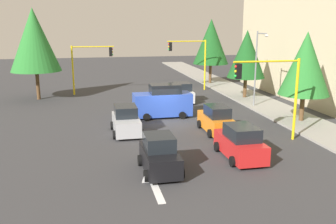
{
  "coord_description": "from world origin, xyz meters",
  "views": [
    {
      "loc": [
        28.22,
        -5.9,
        7.71
      ],
      "look_at": [
        1.32,
        -0.18,
        1.2
      ],
      "focal_mm": 40.37,
      "sensor_mm": 36.0,
      "label": 1
    }
  ],
  "objects_px": {
    "tree_roadside_far": "(211,42)",
    "traffic_signal_far_left": "(190,55)",
    "tree_roadside_near": "(306,64)",
    "delivery_van_blue": "(163,102)",
    "car_white": "(182,93)",
    "traffic_signal_far_right": "(90,60)",
    "car_black": "(160,155)",
    "tree_opposite_side": "(34,40)",
    "car_silver": "(126,121)",
    "tree_roadside_mid": "(247,54)",
    "traffic_signal_near_left": "(271,84)",
    "street_lamp_curbside": "(258,61)",
    "car_red": "(240,143)",
    "car_orange": "(216,120)"
  },
  "relations": [
    {
      "from": "traffic_signal_far_right",
      "to": "tree_opposite_side",
      "type": "xyz_separation_m",
      "value": [
        2.0,
        -5.36,
        2.26
      ]
    },
    {
      "from": "traffic_signal_far_right",
      "to": "tree_opposite_side",
      "type": "bearing_deg",
      "value": -69.53
    },
    {
      "from": "traffic_signal_far_left",
      "to": "tree_opposite_side",
      "type": "relative_size",
      "value": 0.63
    },
    {
      "from": "car_silver",
      "to": "tree_roadside_far",
      "type": "bearing_deg",
      "value": 147.34
    },
    {
      "from": "traffic_signal_far_right",
      "to": "tree_roadside_near",
      "type": "relative_size",
      "value": 0.75
    },
    {
      "from": "street_lamp_curbside",
      "to": "car_white",
      "type": "relative_size",
      "value": 1.94
    },
    {
      "from": "street_lamp_curbside",
      "to": "tree_roadside_near",
      "type": "height_order",
      "value": "tree_roadside_near"
    },
    {
      "from": "car_red",
      "to": "car_black",
      "type": "bearing_deg",
      "value": -77.85
    },
    {
      "from": "traffic_signal_far_right",
      "to": "traffic_signal_near_left",
      "type": "xyz_separation_m",
      "value": [
        20.0,
        11.31,
        0.09
      ]
    },
    {
      "from": "tree_opposite_side",
      "to": "tree_roadside_mid",
      "type": "xyz_separation_m",
      "value": [
        4.0,
        21.0,
        -1.44
      ]
    },
    {
      "from": "tree_roadside_far",
      "to": "car_black",
      "type": "bearing_deg",
      "value": -23.26
    },
    {
      "from": "tree_roadside_mid",
      "to": "delivery_van_blue",
      "type": "relative_size",
      "value": 1.47
    },
    {
      "from": "street_lamp_curbside",
      "to": "tree_roadside_near",
      "type": "xyz_separation_m",
      "value": [
        5.61,
        1.3,
        0.3
      ]
    },
    {
      "from": "tree_roadside_far",
      "to": "car_white",
      "type": "height_order",
      "value": "tree_roadside_far"
    },
    {
      "from": "tree_opposite_side",
      "to": "traffic_signal_near_left",
      "type": "bearing_deg",
      "value": 42.8
    },
    {
      "from": "tree_opposite_side",
      "to": "car_orange",
      "type": "relative_size",
      "value": 2.26
    },
    {
      "from": "delivery_van_blue",
      "to": "car_black",
      "type": "xyz_separation_m",
      "value": [
        11.71,
        -2.49,
        -0.39
      ]
    },
    {
      "from": "tree_opposite_side",
      "to": "car_red",
      "type": "height_order",
      "value": "tree_opposite_side"
    },
    {
      "from": "street_lamp_curbside",
      "to": "delivery_van_blue",
      "type": "distance_m",
      "value": 9.76
    },
    {
      "from": "traffic_signal_far_left",
      "to": "tree_roadside_far",
      "type": "xyz_separation_m",
      "value": [
        -4.0,
        3.78,
        1.29
      ]
    },
    {
      "from": "tree_roadside_near",
      "to": "tree_opposite_side",
      "type": "height_order",
      "value": "tree_opposite_side"
    },
    {
      "from": "car_black",
      "to": "car_silver",
      "type": "bearing_deg",
      "value": -172.4
    },
    {
      "from": "tree_roadside_mid",
      "to": "delivery_van_blue",
      "type": "height_order",
      "value": "tree_roadside_mid"
    },
    {
      "from": "traffic_signal_far_right",
      "to": "car_red",
      "type": "distance_m",
      "value": 24.25
    },
    {
      "from": "car_black",
      "to": "car_red",
      "type": "xyz_separation_m",
      "value": [
        -1.07,
        4.98,
        0.0
      ]
    },
    {
      "from": "traffic_signal_far_right",
      "to": "car_white",
      "type": "xyz_separation_m",
      "value": [
        6.42,
        8.74,
        -2.89
      ]
    },
    {
      "from": "street_lamp_curbside",
      "to": "car_white",
      "type": "xyz_separation_m",
      "value": [
        -3.97,
        -6.1,
        -3.45
      ]
    },
    {
      "from": "tree_roadside_far",
      "to": "car_black",
      "type": "height_order",
      "value": "tree_roadside_far"
    },
    {
      "from": "traffic_signal_far_right",
      "to": "traffic_signal_far_left",
      "type": "distance_m",
      "value": 11.37
    },
    {
      "from": "tree_roadside_far",
      "to": "traffic_signal_far_left",
      "type": "bearing_deg",
      "value": -43.39
    },
    {
      "from": "street_lamp_curbside",
      "to": "car_red",
      "type": "relative_size",
      "value": 1.68
    },
    {
      "from": "tree_opposite_side",
      "to": "tree_roadside_mid",
      "type": "relative_size",
      "value": 1.31
    },
    {
      "from": "tree_roadside_near",
      "to": "tree_roadside_mid",
      "type": "height_order",
      "value": "tree_roadside_near"
    },
    {
      "from": "tree_roadside_far",
      "to": "car_silver",
      "type": "relative_size",
      "value": 2.08
    },
    {
      "from": "traffic_signal_far_right",
      "to": "tree_roadside_near",
      "type": "bearing_deg",
      "value": 45.25
    },
    {
      "from": "tree_roadside_far",
      "to": "car_silver",
      "type": "height_order",
      "value": "tree_roadside_far"
    },
    {
      "from": "traffic_signal_near_left",
      "to": "tree_roadside_near",
      "type": "height_order",
      "value": "tree_roadside_near"
    },
    {
      "from": "traffic_signal_near_left",
      "to": "car_black",
      "type": "height_order",
      "value": "traffic_signal_near_left"
    },
    {
      "from": "traffic_signal_far_left",
      "to": "car_black",
      "type": "xyz_separation_m",
      "value": [
        23.71,
        -8.13,
        -3.21
      ]
    },
    {
      "from": "traffic_signal_far_left",
      "to": "car_orange",
      "type": "distance_m",
      "value": 17.8
    },
    {
      "from": "car_white",
      "to": "car_silver",
      "type": "bearing_deg",
      "value": -33.81
    },
    {
      "from": "traffic_signal_far_right",
      "to": "car_red",
      "type": "relative_size",
      "value": 1.28
    },
    {
      "from": "traffic_signal_far_right",
      "to": "traffic_signal_far_left",
      "type": "height_order",
      "value": "traffic_signal_far_left"
    },
    {
      "from": "traffic_signal_far_right",
      "to": "traffic_signal_near_left",
      "type": "relative_size",
      "value": 0.97
    },
    {
      "from": "tree_roadside_far",
      "to": "tree_roadside_near",
      "type": "bearing_deg",
      "value": 2.86
    },
    {
      "from": "traffic_signal_far_right",
      "to": "car_silver",
      "type": "distance_m",
      "value": 16.56
    },
    {
      "from": "delivery_van_blue",
      "to": "car_silver",
      "type": "xyz_separation_m",
      "value": [
        4.16,
        -3.5,
        -0.39
      ]
    },
    {
      "from": "street_lamp_curbside",
      "to": "tree_opposite_side",
      "type": "xyz_separation_m",
      "value": [
        -8.39,
        -20.2,
        1.71
      ]
    },
    {
      "from": "traffic_signal_far_left",
      "to": "tree_roadside_far",
      "type": "height_order",
      "value": "tree_roadside_far"
    },
    {
      "from": "delivery_van_blue",
      "to": "car_white",
      "type": "distance_m",
      "value": 6.36
    }
  ]
}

